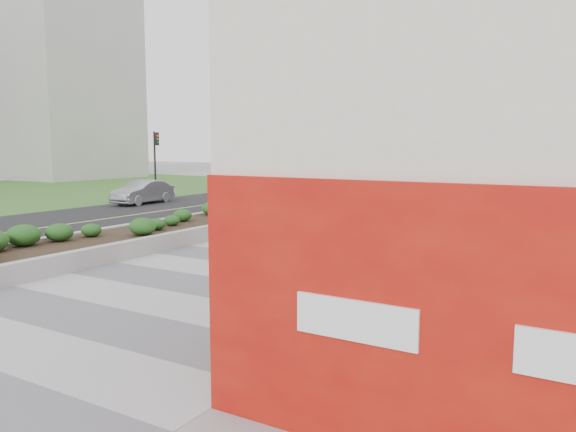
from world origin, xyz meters
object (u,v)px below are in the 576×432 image
(traffic_signal_near, at_px, (288,157))
(car_silver, at_px, (143,192))
(skateboarder, at_px, (311,232))
(car_dark, at_px, (249,189))
(planter, at_px, (181,226))
(traffic_signal_far, at_px, (156,155))

(traffic_signal_near, bearing_deg, car_silver, -162.77)
(traffic_signal_near, distance_m, car_silver, 8.91)
(skateboarder, distance_m, car_dark, 16.87)
(traffic_signal_near, xyz_separation_m, skateboarder, (7.29, -10.76, -2.08))
(traffic_signal_near, relative_size, skateboarder, 3.14)
(planter, relative_size, traffic_signal_near, 4.29)
(skateboarder, distance_m, car_silver, 17.59)
(traffic_signal_near, height_order, car_dark, traffic_signal_near)
(planter, relative_size, traffic_signal_far, 4.29)
(planter, bearing_deg, car_silver, 141.57)
(traffic_signal_far, relative_size, car_dark, 0.82)
(traffic_signal_near, height_order, car_silver, traffic_signal_near)
(skateboarder, xyz_separation_m, car_silver, (-15.56, 8.19, -0.00))
(car_dark, bearing_deg, car_silver, -157.86)
(traffic_signal_near, xyz_separation_m, car_dark, (-3.91, 1.86, -2.02))
(car_silver, xyz_separation_m, car_dark, (4.37, 4.42, 0.07))
(traffic_signal_far, xyz_separation_m, car_silver, (0.93, -2.07, -2.08))
(skateboarder, bearing_deg, planter, -169.36)
(car_silver, bearing_deg, traffic_signal_near, 12.17)
(traffic_signal_far, bearing_deg, planter, -42.46)
(traffic_signal_far, distance_m, car_dark, 6.14)
(skateboarder, bearing_deg, car_dark, 144.88)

